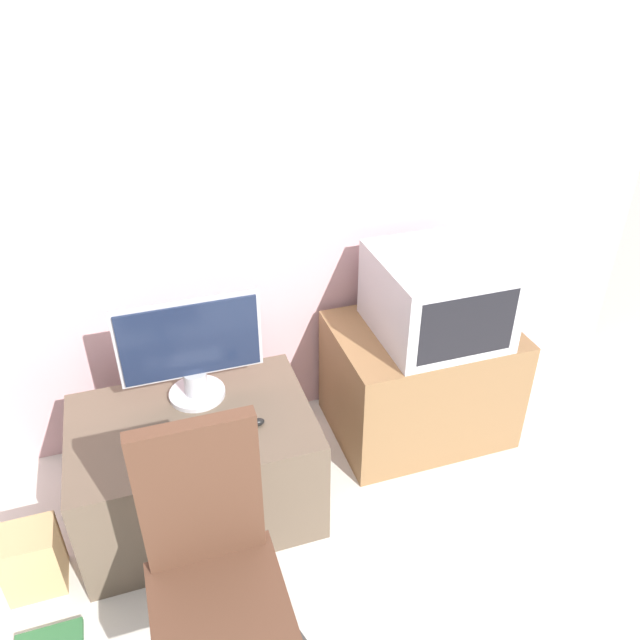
{
  "coord_description": "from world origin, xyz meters",
  "views": [
    {
      "loc": [
        -0.39,
        -1.2,
        2.18
      ],
      "look_at": [
        0.31,
        0.93,
        0.76
      ],
      "focal_mm": 35.0,
      "sensor_mm": 36.0,
      "label": 1
    }
  ],
  "objects": [
    {
      "name": "mouse",
      "position": [
        -0.05,
        0.64,
        0.53
      ],
      "size": [
        0.06,
        0.03,
        0.03
      ],
      "color": "black",
      "rests_on": "desk"
    },
    {
      "name": "side_stand",
      "position": [
        0.83,
        0.95,
        0.3
      ],
      "size": [
        0.84,
        0.61,
        0.59
      ],
      "color": "olive",
      "rests_on": "ground_plane"
    },
    {
      "name": "cardboard_box_lower",
      "position": [
        -0.96,
        0.58,
        0.14
      ],
      "size": [
        0.21,
        0.18,
        0.28
      ],
      "color": "tan",
      "rests_on": "ground_plane"
    },
    {
      "name": "office_chair",
      "position": [
        -0.33,
        0.0,
        0.4
      ],
      "size": [
        0.59,
        0.59,
        1.03
      ],
      "color": "#333333",
      "rests_on": "ground_plane"
    },
    {
      "name": "desk",
      "position": [
        -0.3,
        0.75,
        0.26
      ],
      "size": [
        0.96,
        0.65,
        0.51
      ],
      "color": "brown",
      "rests_on": "ground_plane"
    },
    {
      "name": "crt_tv",
      "position": [
        0.86,
        0.92,
        0.78
      ],
      "size": [
        0.54,
        0.56,
        0.38
      ],
      "color": "#B7B7BC",
      "rests_on": "side_stand"
    },
    {
      "name": "keyboard",
      "position": [
        -0.27,
        0.62,
        0.52
      ],
      "size": [
        0.35,
        0.1,
        0.01
      ],
      "color": "white",
      "rests_on": "desk"
    },
    {
      "name": "wall_back",
      "position": [
        0.0,
        1.32,
        1.3
      ],
      "size": [
        4.4,
        0.05,
        2.6
      ],
      "color": "#CC9EA3",
      "rests_on": "ground_plane"
    },
    {
      "name": "main_monitor",
      "position": [
        -0.24,
        0.9,
        0.74
      ],
      "size": [
        0.58,
        0.23,
        0.46
      ],
      "color": "#B2B2B7",
      "rests_on": "desk"
    }
  ]
}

